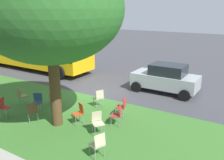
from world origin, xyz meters
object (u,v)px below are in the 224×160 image
at_px(chair_3, 97,121).
at_px(parked_car, 166,78).
at_px(chair_0, 79,112).
at_px(chair_9, 33,111).
at_px(chair_1, 3,106).
at_px(chair_10, 122,105).
at_px(street_tree, 50,9).
at_px(chair_7, 99,97).
at_px(chair_5, 37,101).
at_px(chair_8, 21,95).
at_px(chair_4, 118,114).
at_px(chair_2, 98,143).
at_px(school_bus, 32,47).
at_px(chair_6, 54,94).

bearing_deg(chair_3, parked_car, -94.76).
distance_m(chair_0, chair_9, 1.99).
relative_size(chair_1, chair_3, 1.00).
xyz_separation_m(chair_3, chair_10, (-0.04, -1.87, 0.00)).
relative_size(chair_1, chair_9, 1.00).
xyz_separation_m(street_tree, chair_7, (-0.40, -2.47, -4.12)).
bearing_deg(chair_9, chair_7, -116.61).
height_order(chair_5, chair_8, same).
height_order(chair_4, chair_9, same).
height_order(chair_2, chair_5, same).
bearing_deg(school_bus, chair_10, 158.45).
bearing_deg(chair_1, chair_6, -107.78).
bearing_deg(chair_2, chair_0, -37.76).
bearing_deg(chair_4, chair_7, -34.28).
relative_size(chair_1, parked_car, 0.24).
relative_size(chair_3, chair_10, 1.00).
bearing_deg(chair_7, chair_3, 123.63).
bearing_deg(parked_car, chair_8, 46.17).
height_order(chair_8, school_bus, school_bus).
relative_size(street_tree, chair_9, 7.61).
relative_size(chair_4, chair_10, 1.00).
bearing_deg(chair_3, chair_0, -15.17).
bearing_deg(chair_8, chair_4, -173.56).
relative_size(street_tree, chair_8, 7.61).
relative_size(chair_4, parked_car, 0.24).
height_order(chair_3, chair_5, same).
bearing_deg(chair_1, chair_10, -147.58).
bearing_deg(chair_3, chair_5, -4.51).
xyz_separation_m(chair_3, chair_8, (4.95, -0.41, 0.00)).
bearing_deg(chair_5, chair_0, -179.35).
distance_m(street_tree, chair_2, 5.11).
xyz_separation_m(chair_0, chair_9, (1.75, 0.95, 0.00)).
relative_size(street_tree, school_bus, 0.64).
height_order(chair_7, chair_10, same).
bearing_deg(chair_2, chair_8, -16.30).
bearing_deg(chair_8, chair_7, -152.38).
bearing_deg(chair_10, chair_9, 40.28).
bearing_deg(chair_9, chair_8, -26.97).
distance_m(chair_4, chair_8, 5.30).
relative_size(chair_5, chair_8, 1.00).
xyz_separation_m(chair_8, chair_10, (-4.99, -1.46, 0.00)).
xyz_separation_m(chair_4, chair_10, (0.28, -0.86, 0.00)).
distance_m(chair_2, chair_9, 3.92).
relative_size(chair_1, chair_2, 1.00).
height_order(street_tree, school_bus, street_tree).
height_order(chair_5, chair_9, same).
relative_size(chair_7, parked_car, 0.24).
bearing_deg(street_tree, school_bus, -36.03).
bearing_deg(chair_8, chair_9, 153.03).
relative_size(street_tree, chair_4, 7.61).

